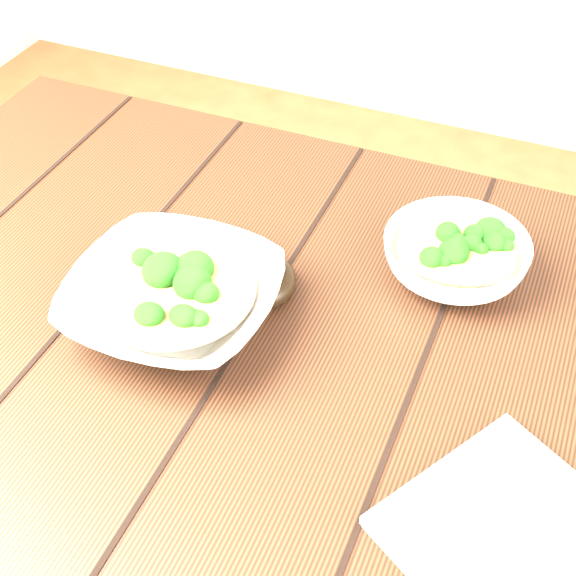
{
  "coord_description": "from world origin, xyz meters",
  "views": [
    {
      "loc": [
        0.27,
        -0.59,
        1.42
      ],
      "look_at": [
        0.02,
        0.02,
        0.8
      ],
      "focal_mm": 50.0,
      "sensor_mm": 36.0,
      "label": 1
    }
  ],
  "objects": [
    {
      "name": "soup_bowl_back",
      "position": [
        0.17,
        0.17,
        0.78
      ],
      "size": [
        0.19,
        0.19,
        0.06
      ],
      "color": "silver",
      "rests_on": "table"
    },
    {
      "name": "spoon_left",
      "position": [
        0.36,
        -0.14,
        0.77
      ],
      "size": [
        0.15,
        0.16,
        0.01
      ],
      "color": "#B9B6A3",
      "rests_on": "napkin"
    },
    {
      "name": "soup_bowl_front",
      "position": [
        -0.11,
        -0.03,
        0.78
      ],
      "size": [
        0.25,
        0.25,
        0.07
      ],
      "color": "silver",
      "rests_on": "table"
    },
    {
      "name": "table",
      "position": [
        0.0,
        0.0,
        0.63
      ],
      "size": [
        1.2,
        0.8,
        0.75
      ],
      "color": "black",
      "rests_on": "ground"
    },
    {
      "name": "trivet",
      "position": [
        -0.04,
        0.06,
        0.76
      ],
      "size": [
        0.11,
        0.11,
        0.02
      ],
      "primitive_type": "torus",
      "rotation": [
        0.0,
        0.0,
        -0.1
      ],
      "color": "black",
      "rests_on": "table"
    },
    {
      "name": "napkin",
      "position": [
        0.33,
        -0.18,
        0.76
      ],
      "size": [
        0.31,
        0.29,
        0.01
      ],
      "primitive_type": "cube",
      "rotation": [
        0.0,
        0.0,
        -0.53
      ],
      "color": "#C0B5A0",
      "rests_on": "table"
    }
  ]
}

